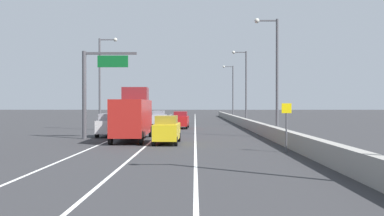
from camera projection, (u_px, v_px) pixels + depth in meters
name	position (u px, v px, depth m)	size (l,w,h in m)	color
ground_plane	(186.00, 122.00, 68.86)	(320.00, 320.00, 0.00)	#2D2D30
lane_stripe_left	(148.00, 124.00, 59.90)	(0.16, 130.00, 0.00)	silver
lane_stripe_center	(172.00, 124.00, 59.87)	(0.16, 130.00, 0.00)	silver
lane_stripe_right	(195.00, 124.00, 59.85)	(0.16, 130.00, 0.00)	silver
jersey_barrier_right	(253.00, 126.00, 44.80)	(0.60, 120.00, 1.10)	gray
overhead_sign_gantry	(93.00, 83.00, 34.23)	(4.68, 0.36, 7.50)	#47474C
speed_advisory_sign	(286.00, 124.00, 24.48)	(0.60, 0.11, 3.00)	#4C4C51
lamp_post_right_second	(274.00, 69.00, 35.55)	(2.14, 0.44, 10.58)	#4C4C51
lamp_post_right_third	(244.00, 83.00, 57.04)	(2.14, 0.44, 10.58)	#4C4C51
lamp_post_right_fourth	(232.00, 89.00, 78.53)	(2.14, 0.44, 10.58)	#4C4C51
lamp_post_left_mid	(102.00, 77.00, 45.98)	(2.14, 0.44, 10.58)	#4C4C51
car_silver_0	(159.00, 118.00, 56.00)	(1.87, 4.66, 2.08)	#B7B7BC
car_red_1	(181.00, 120.00, 49.12)	(1.95, 4.47, 2.10)	red
car_yellow_2	(167.00, 130.00, 29.82)	(1.88, 4.40, 2.10)	gold
car_white_3	(111.00, 125.00, 36.79)	(2.04, 4.39, 2.09)	white
box_truck	(133.00, 116.00, 32.72)	(2.63, 8.53, 4.40)	#A51E19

